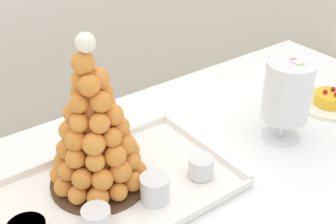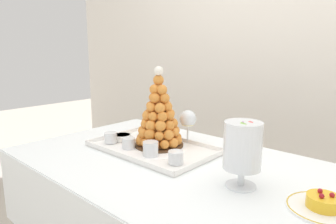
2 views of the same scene
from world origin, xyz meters
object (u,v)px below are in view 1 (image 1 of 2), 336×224
Objects in this scene: fruit_tart_plate at (329,102)px; croquembouche at (95,132)px; serving_tray at (110,193)px; dessert_cup_centre at (155,190)px; dessert_cup_mid_right at (201,167)px; wine_glass at (97,109)px; macaron_goblet at (287,91)px; dessert_cup_mid_left at (97,219)px.

croquembouche is at bearing 172.92° from fruit_tart_plate.
dessert_cup_centre is at bearing -49.15° from serving_tray.
wine_glass is (-0.13, 0.24, 0.09)m from dessert_cup_mid_right.
croquembouche reaches higher than serving_tray.
serving_tray is 2.46× the size of macaron_goblet.
wine_glass reaches higher than dessert_cup_mid_left.
croquembouche is 1.60× the size of macaron_goblet.
wine_glass is (-0.41, 0.23, -0.02)m from macaron_goblet.
dessert_cup_mid_right is 0.28m from wine_glass.
dessert_cup_mid_left is (-0.07, -0.12, -0.12)m from croquembouche.
fruit_tart_plate is at bearing -7.08° from croquembouche.
dessert_cup_centre reaches higher than dessert_cup_mid_right.
serving_tray is 0.15m from croquembouche.
dessert_cup_mid_right is at bearing -19.93° from serving_tray.
croquembouche is 0.18m from dessert_cup_mid_left.
wine_glass reaches higher than serving_tray.
croquembouche is 6.09× the size of dessert_cup_mid_right.
croquembouche is 0.73m from fruit_tart_plate.
macaron_goblet is at bearing -174.31° from fruit_tart_plate.
dessert_cup_mid_right reaches higher than serving_tray.
croquembouche is (-0.00, 0.04, 0.14)m from serving_tray.
macaron_goblet is at bearing 0.97° from dessert_cup_centre.
fruit_tart_plate is (0.65, 0.03, -0.02)m from dessert_cup_centre.
dessert_cup_mid_left is 0.36× the size of wine_glass.
dessert_cup_mid_right is at bearing 0.76° from dessert_cup_mid_left.
wine_glass is (0.00, 0.24, 0.08)m from dessert_cup_centre.
dessert_cup_centre is 0.28× the size of macaron_goblet.
dessert_cup_mid_left is 0.99× the size of dessert_cup_mid_right.
dessert_cup_centre is 0.32× the size of fruit_tart_plate.
wine_glass is at bearing 162.03° from fruit_tart_plate.
macaron_goblet is (0.48, -0.11, -0.01)m from croquembouche.
dessert_cup_mid_left is at bearing -179.41° from macaron_goblet.
macaron_goblet is (0.28, 0.00, 0.11)m from dessert_cup_mid_right.
serving_tray is at bearing 160.07° from dessert_cup_mid_right.
dessert_cup_centre is at bearing -0.55° from dessert_cup_mid_left.
dessert_cup_mid_right is (0.20, -0.11, -0.12)m from croquembouche.
fruit_tart_plate is (0.52, 0.03, -0.02)m from dessert_cup_mid_right.
fruit_tart_plate is at bearing -3.67° from serving_tray.
dessert_cup_mid_left is at bearing -133.97° from serving_tray.
dessert_cup_centre is at bearing -60.70° from croquembouche.
dessert_cup_mid_right is 0.26× the size of macaron_goblet.
wine_glass reaches higher than dessert_cup_mid_right.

